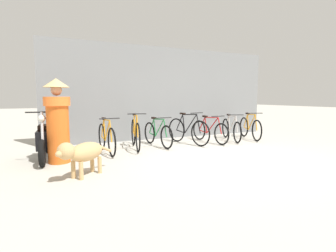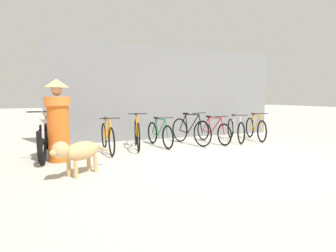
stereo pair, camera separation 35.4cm
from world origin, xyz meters
name	(u,v)px [view 2 (the right image)]	position (x,y,z in m)	size (l,w,h in m)	color
ground_plane	(228,159)	(0.00, 0.00, 0.00)	(60.00, 60.00, 0.00)	#B7B2A5
shop_wall_back	(171,94)	(0.00, 3.19, 1.44)	(7.51, 0.20, 2.87)	slate
bicycle_0	(107,137)	(-2.28, 1.71, 0.36)	(0.46, 1.66, 0.86)	black
bicycle_1	(137,133)	(-1.49, 1.91, 0.39)	(0.48, 1.66, 0.93)	black
bicycle_2	(160,134)	(-0.85, 1.96, 0.33)	(0.46, 1.57, 0.80)	black
bicycle_3	(190,131)	(0.06, 1.91, 0.38)	(0.53, 1.64, 0.91)	black
bicycle_4	(213,131)	(0.77, 1.86, 0.33)	(0.46, 1.64, 0.80)	black
bicycle_5	(235,130)	(1.59, 1.91, 0.34)	(0.65, 1.62, 0.82)	black
bicycle_6	(255,128)	(2.31, 1.86, 0.35)	(0.60, 1.54, 0.85)	black
motorcycle	(47,139)	(-3.61, 1.57, 0.41)	(0.58, 1.86, 1.05)	black
stray_dog	(78,151)	(-3.05, -0.05, 0.41)	(1.04, 0.83, 0.63)	tan
person_in_robes	(58,119)	(-3.36, 1.16, 0.89)	(0.70, 0.70, 1.69)	orange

